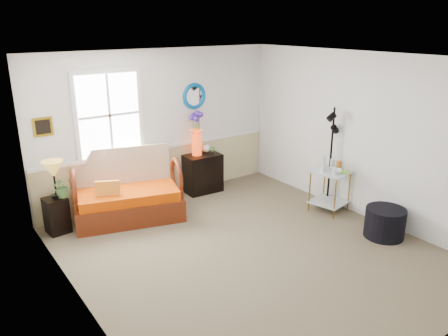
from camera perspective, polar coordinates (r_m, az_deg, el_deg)
floor at (r=6.16m, az=3.29°, el=-10.74°), size 4.50×5.00×0.01m
ceiling at (r=5.39m, az=3.81°, el=14.14°), size 4.50×5.00×0.01m
walls at (r=5.64m, az=3.53°, el=0.86°), size 4.51×5.01×2.60m
wainscot at (r=7.88m, az=-8.04°, el=-0.58°), size 4.46×0.02×0.90m
chair_rail at (r=7.73m, az=-8.16°, el=2.69°), size 4.46×0.04×0.06m
window at (r=7.22m, az=-14.76°, el=6.68°), size 1.14×0.06×1.44m
picture at (r=6.95m, az=-22.60°, el=5.00°), size 0.28×0.03×0.28m
mirror at (r=7.90m, az=-3.93°, el=9.35°), size 0.47×0.07×0.47m
loveseat at (r=7.06m, az=-12.52°, el=-2.39°), size 1.85×1.36×1.08m
throw_pillow at (r=6.89m, az=-14.94°, el=-3.14°), size 0.37×0.24×0.37m
lamp_stand at (r=7.00m, az=-21.00°, el=-5.78°), size 0.34×0.34×0.55m
table_lamp at (r=6.81m, az=-21.28°, el=-1.41°), size 0.38×0.38×0.57m
potted_plant at (r=6.85m, az=-20.32°, el=-2.54°), size 0.34×0.37×0.26m
cabinet at (r=8.07m, az=-2.83°, el=-0.66°), size 0.69×0.47×0.71m
flower_vase at (r=7.84m, az=-3.62°, el=4.47°), size 0.29×0.29×0.79m
side_table at (r=7.44m, az=13.60°, el=-2.94°), size 0.65×0.65×0.70m
tabletop_items at (r=7.29m, az=14.06°, el=0.61°), size 0.55×0.55×0.27m
floor_lamp at (r=7.50m, az=13.75°, el=1.30°), size 0.29×0.29×1.71m
ottoman at (r=6.85m, az=20.26°, el=-6.72°), size 0.65×0.65×0.44m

